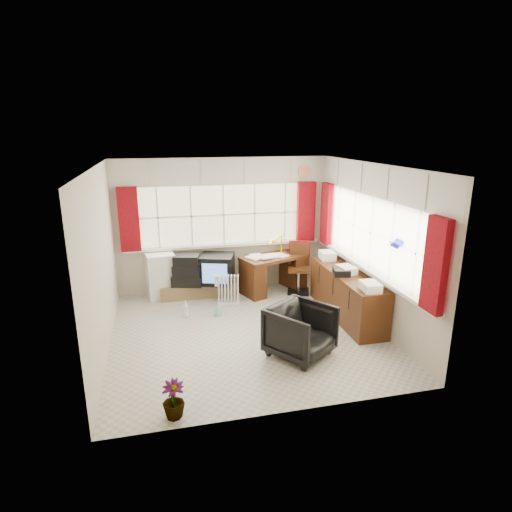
% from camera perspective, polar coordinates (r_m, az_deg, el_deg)
% --- Properties ---
extents(ground, '(4.00, 4.00, 0.00)m').
position_cam_1_polar(ground, '(6.65, -1.31, -10.08)').
color(ground, beige).
rests_on(ground, ground).
extents(room_walls, '(4.00, 4.00, 4.00)m').
position_cam_1_polar(room_walls, '(6.13, -1.40, 2.57)').
color(room_walls, beige).
rests_on(room_walls, ground).
extents(window_back, '(3.70, 0.12, 3.60)m').
position_cam_1_polar(window_back, '(8.12, -4.23, 1.95)').
color(window_back, beige).
rests_on(window_back, room_walls).
extents(window_right, '(0.12, 3.70, 3.60)m').
position_cam_1_polar(window_right, '(6.93, 14.56, -1.08)').
color(window_right, beige).
rests_on(window_right, room_walls).
extents(curtains, '(3.83, 3.83, 1.15)m').
position_cam_1_polar(curtains, '(7.24, 4.26, 4.32)').
color(curtains, maroon).
rests_on(curtains, room_walls).
extents(overhead_cabinets, '(3.98, 3.98, 0.48)m').
position_cam_1_polar(overhead_cabinets, '(7.19, 4.69, 10.64)').
color(overhead_cabinets, beige).
rests_on(overhead_cabinets, room_walls).
extents(desk, '(1.35, 0.97, 0.74)m').
position_cam_1_polar(desk, '(8.12, 2.34, -2.10)').
color(desk, '#4A2511').
rests_on(desk, ground).
extents(desk_lamp, '(0.13, 0.11, 0.39)m').
position_cam_1_polar(desk_lamp, '(8.10, 3.42, 2.10)').
color(desk_lamp, '#FBE70A').
rests_on(desk_lamp, desk).
extents(task_chair, '(0.51, 0.53, 0.96)m').
position_cam_1_polar(task_chair, '(8.15, 5.76, -1.23)').
color(task_chair, black).
rests_on(task_chair, ground).
extents(office_chair, '(1.08, 1.08, 0.71)m').
position_cam_1_polar(office_chair, '(5.90, 5.95, -9.93)').
color(office_chair, black).
rests_on(office_chair, ground).
extents(radiator, '(0.40, 0.23, 0.55)m').
position_cam_1_polar(radiator, '(7.53, -3.69, -4.96)').
color(radiator, white).
rests_on(radiator, ground).
extents(credenza, '(0.50, 2.00, 0.85)m').
position_cam_1_polar(credenza, '(7.19, 11.98, -4.98)').
color(credenza, '#4A2511').
rests_on(credenza, ground).
extents(file_tray, '(0.33, 0.38, 0.11)m').
position_cam_1_polar(file_tray, '(6.96, 11.32, -2.01)').
color(file_tray, black).
rests_on(file_tray, credenza).
extents(tv_bench, '(1.40, 0.50, 0.25)m').
position_cam_1_polar(tv_bench, '(8.09, -7.71, -4.31)').
color(tv_bench, olive).
rests_on(tv_bench, ground).
extents(crt_tv, '(0.72, 0.69, 0.53)m').
position_cam_1_polar(crt_tv, '(7.90, -5.20, -1.73)').
color(crt_tv, black).
rests_on(crt_tv, tv_bench).
extents(hifi_stack, '(0.61, 0.47, 0.57)m').
position_cam_1_polar(hifi_stack, '(7.85, -9.17, -2.01)').
color(hifi_stack, black).
rests_on(hifi_stack, tv_bench).
extents(mini_fridge, '(0.56, 0.56, 0.83)m').
position_cam_1_polar(mini_fridge, '(8.04, -12.60, -2.50)').
color(mini_fridge, white).
rests_on(mini_fridge, ground).
extents(spray_bottle_a, '(0.12, 0.12, 0.28)m').
position_cam_1_polar(spray_bottle_a, '(7.20, -9.36, -6.96)').
color(spray_bottle_a, white).
rests_on(spray_bottle_a, ground).
extents(spray_bottle_b, '(0.12, 0.12, 0.20)m').
position_cam_1_polar(spray_bottle_b, '(7.18, -5.13, -7.20)').
color(spray_bottle_b, '#81C1BE').
rests_on(spray_bottle_b, ground).
extents(flower_vase, '(0.26, 0.26, 0.43)m').
position_cam_1_polar(flower_vase, '(4.87, -10.96, -18.28)').
color(flower_vase, black).
rests_on(flower_vase, ground).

